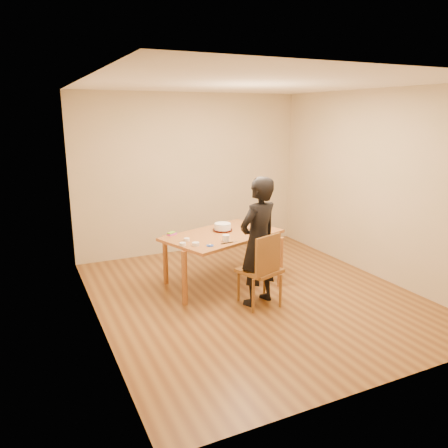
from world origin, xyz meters
name	(u,v)px	position (x,y,z in m)	size (l,w,h in m)	color
room_shell	(242,191)	(0.00, 0.34, 1.35)	(4.00, 4.50, 2.70)	brown
dining_table	(222,235)	(-0.22, 0.49, 0.73)	(1.57, 0.93, 0.04)	brown
dining_chair	(260,270)	(-0.07, -0.28, 0.45)	(0.45, 0.45, 0.04)	brown
cake_plate	(223,230)	(-0.15, 0.64, 0.76)	(0.28, 0.28, 0.02)	red
cake	(223,227)	(-0.15, 0.64, 0.81)	(0.24, 0.24, 0.08)	white
frosting_dome	(223,223)	(-0.15, 0.64, 0.86)	(0.23, 0.23, 0.03)	white
frosting_tub	(226,238)	(-0.33, 0.15, 0.79)	(0.09, 0.09, 0.08)	white
frosting_lid	(210,246)	(-0.60, 0.05, 0.75)	(0.10, 0.10, 0.01)	#17389A
frosting_dollop	(210,245)	(-0.60, 0.05, 0.77)	(0.04, 0.04, 0.02)	white
ramekin_green	(196,244)	(-0.76, 0.13, 0.77)	(0.09, 0.09, 0.04)	white
ramekin_yellow	(187,239)	(-0.79, 0.39, 0.77)	(0.07, 0.07, 0.04)	white
ramekin_multi	(183,244)	(-0.91, 0.21, 0.77)	(0.08, 0.08, 0.04)	white
candy_box_pink	(172,234)	(-0.87, 0.74, 0.76)	(0.13, 0.07, 0.02)	#EA37B5
candy_box_green	(171,233)	(-0.87, 0.75, 0.78)	(0.12, 0.06, 0.02)	green
spatula	(227,243)	(-0.36, 0.06, 0.75)	(0.18, 0.02, 0.01)	black
person	(258,242)	(-0.07, -0.24, 0.81)	(0.59, 0.39, 1.63)	black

